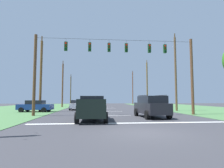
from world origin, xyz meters
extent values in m
plane|color=#333338|center=(0.00, 0.00, 0.00)|extent=(120.00, 120.00, 0.00)
cube|color=white|center=(0.00, 3.79, 0.00)|extent=(14.33, 0.45, 0.01)
cube|color=white|center=(0.00, 9.79, 0.00)|extent=(2.50, 0.15, 0.01)
cube|color=white|center=(0.00, 15.92, 0.00)|extent=(2.50, 0.15, 0.01)
cube|color=white|center=(0.00, 24.25, 0.00)|extent=(2.50, 0.15, 0.01)
cube|color=white|center=(0.00, 28.85, 0.00)|extent=(2.50, 0.15, 0.01)
cube|color=white|center=(0.00, 41.32, 0.00)|extent=(2.50, 0.15, 0.01)
cylinder|color=brown|center=(-8.64, 9.99, 4.18)|extent=(0.30, 0.30, 8.36)
cylinder|color=brown|center=(8.11, 9.99, 4.18)|extent=(0.30, 0.30, 8.36)
cylinder|color=black|center=(-0.27, 9.99, 8.03)|extent=(16.74, 0.02, 0.02)
cylinder|color=black|center=(-5.57, 9.99, 7.85)|extent=(0.02, 0.02, 0.36)
cube|color=#19471E|center=(-5.57, 9.99, 7.20)|extent=(0.32, 0.24, 0.95)
cylinder|color=red|center=(-5.57, 9.85, 7.49)|extent=(0.20, 0.04, 0.20)
cylinder|color=#352203|center=(-5.57, 9.85, 7.19)|extent=(0.20, 0.04, 0.20)
cylinder|color=black|center=(-5.57, 9.85, 6.89)|extent=(0.20, 0.04, 0.20)
cylinder|color=black|center=(-3.09, 9.99, 7.85)|extent=(0.02, 0.02, 0.36)
cube|color=#19471E|center=(-3.09, 9.99, 7.20)|extent=(0.32, 0.24, 0.95)
cylinder|color=red|center=(-3.09, 9.85, 7.49)|extent=(0.20, 0.04, 0.20)
cylinder|color=#352203|center=(-3.09, 9.85, 7.19)|extent=(0.20, 0.04, 0.20)
cylinder|color=black|center=(-3.09, 9.85, 6.89)|extent=(0.20, 0.04, 0.20)
cylinder|color=black|center=(-1.04, 9.99, 7.85)|extent=(0.02, 0.02, 0.36)
cube|color=#19471E|center=(-1.04, 9.99, 7.20)|extent=(0.32, 0.24, 0.95)
cylinder|color=red|center=(-1.04, 9.85, 7.49)|extent=(0.20, 0.04, 0.20)
cylinder|color=#352203|center=(-1.04, 9.85, 7.19)|extent=(0.20, 0.04, 0.20)
cylinder|color=black|center=(-1.04, 9.85, 6.89)|extent=(0.20, 0.04, 0.20)
cylinder|color=black|center=(0.82, 9.99, 7.85)|extent=(0.02, 0.02, 0.36)
cube|color=#19471E|center=(0.82, 9.99, 7.20)|extent=(0.32, 0.24, 0.95)
cylinder|color=red|center=(0.82, 9.85, 7.49)|extent=(0.20, 0.04, 0.20)
cylinder|color=#352203|center=(0.82, 9.85, 7.19)|extent=(0.20, 0.04, 0.20)
cylinder|color=black|center=(0.82, 9.85, 6.89)|extent=(0.20, 0.04, 0.20)
cylinder|color=black|center=(3.37, 9.99, 7.85)|extent=(0.02, 0.02, 0.36)
cube|color=#19471E|center=(3.37, 9.99, 7.20)|extent=(0.32, 0.24, 0.95)
cylinder|color=red|center=(3.37, 9.85, 7.49)|extent=(0.20, 0.04, 0.20)
cylinder|color=#352203|center=(3.37, 9.85, 7.19)|extent=(0.20, 0.04, 0.20)
cylinder|color=black|center=(3.37, 9.85, 6.89)|extent=(0.20, 0.04, 0.20)
cylinder|color=black|center=(5.11, 9.99, 7.85)|extent=(0.02, 0.02, 0.36)
cube|color=#19471E|center=(5.11, 9.99, 7.20)|extent=(0.32, 0.24, 0.95)
cylinder|color=red|center=(5.11, 9.85, 7.49)|extent=(0.20, 0.04, 0.20)
cylinder|color=#352203|center=(5.11, 9.85, 7.19)|extent=(0.20, 0.04, 0.20)
cylinder|color=black|center=(5.11, 9.85, 6.89)|extent=(0.20, 0.04, 0.20)
cube|color=black|center=(-2.73, 5.59, 0.82)|extent=(2.01, 5.40, 0.85)
cube|color=black|center=(-2.72, 6.24, 1.60)|extent=(1.85, 1.90, 0.70)
cube|color=black|center=(-3.67, 4.24, 1.48)|extent=(0.11, 2.38, 0.45)
cube|color=black|center=(-1.79, 4.24, 1.48)|extent=(0.11, 2.38, 0.45)
cube|color=black|center=(-2.73, 2.94, 1.48)|extent=(1.96, 0.10, 0.45)
cylinder|color=black|center=(-3.72, 7.43, 0.40)|extent=(0.28, 0.80, 0.80)
cylinder|color=black|center=(-1.72, 7.42, 0.40)|extent=(0.28, 0.80, 0.80)
cylinder|color=black|center=(-3.73, 3.76, 0.40)|extent=(0.28, 0.80, 0.80)
cylinder|color=black|center=(-1.73, 3.75, 0.40)|extent=(0.28, 0.80, 0.80)
cube|color=black|center=(2.71, 7.55, 0.85)|extent=(2.23, 4.91, 0.95)
cube|color=black|center=(2.72, 7.40, 1.66)|extent=(1.98, 3.30, 0.65)
cylinder|color=black|center=(1.87, 7.36, 2.03)|extent=(0.21, 2.72, 0.05)
cylinder|color=black|center=(3.57, 7.45, 2.03)|extent=(0.21, 2.72, 0.05)
cylinder|color=black|center=(1.64, 9.13, 0.38)|extent=(0.30, 0.77, 0.76)
cylinder|color=black|center=(3.59, 9.24, 0.38)|extent=(0.30, 0.77, 0.76)
cylinder|color=black|center=(1.83, 5.87, 0.38)|extent=(0.30, 0.77, 0.76)
cylinder|color=black|center=(3.78, 5.98, 0.38)|extent=(0.30, 0.77, 0.76)
cube|color=silver|center=(-5.41, 20.29, 0.67)|extent=(2.03, 4.39, 0.70)
cube|color=black|center=(-5.41, 20.29, 1.27)|extent=(1.73, 2.19, 0.50)
cylinder|color=black|center=(-6.39, 21.66, 0.32)|extent=(0.25, 0.65, 0.64)
cylinder|color=black|center=(-4.59, 21.76, 0.32)|extent=(0.25, 0.65, 0.64)
cylinder|color=black|center=(-6.23, 18.83, 0.32)|extent=(0.25, 0.65, 0.64)
cylinder|color=black|center=(-4.43, 18.93, 0.32)|extent=(0.25, 0.65, 0.64)
cube|color=slate|center=(7.55, 25.10, 0.67)|extent=(2.04, 4.39, 0.70)
cube|color=black|center=(7.55, 25.10, 1.27)|extent=(1.73, 2.19, 0.50)
cylinder|color=black|center=(6.58, 26.47, 0.32)|extent=(0.26, 0.65, 0.64)
cylinder|color=black|center=(8.37, 26.57, 0.32)|extent=(0.26, 0.65, 0.64)
cylinder|color=black|center=(6.73, 23.63, 0.32)|extent=(0.26, 0.65, 0.64)
cylinder|color=black|center=(8.53, 23.73, 0.32)|extent=(0.26, 0.65, 0.64)
cube|color=navy|center=(-10.21, 15.73, 0.67)|extent=(4.44, 2.16, 0.70)
cube|color=black|center=(-10.21, 15.73, 1.27)|extent=(2.23, 1.79, 0.50)
cylinder|color=black|center=(-8.72, 16.51, 0.32)|extent=(0.66, 0.27, 0.64)
cylinder|color=black|center=(-8.87, 14.71, 0.32)|extent=(0.66, 0.27, 0.64)
cylinder|color=black|center=(-11.55, 16.75, 0.32)|extent=(0.66, 0.27, 0.64)
cylinder|color=black|center=(-11.70, 14.96, 0.32)|extent=(0.66, 0.27, 0.64)
cylinder|color=brown|center=(9.00, 16.09, 5.32)|extent=(0.29, 0.29, 10.64)
cube|color=brown|center=(9.00, 16.09, 10.24)|extent=(0.12, 0.12, 1.96)
cylinder|color=#B2B7BC|center=(9.00, 16.87, 10.36)|extent=(0.08, 0.08, 0.12)
cylinder|color=#B2B7BC|center=(9.00, 15.30, 10.36)|extent=(0.08, 0.08, 0.12)
cube|color=brown|center=(9.00, 16.09, 9.34)|extent=(0.12, 0.12, 1.85)
cylinder|color=#B2B7BC|center=(9.00, 16.83, 9.46)|extent=(0.08, 0.08, 0.12)
cylinder|color=#B2B7BC|center=(9.00, 15.35, 9.46)|extent=(0.08, 0.08, 0.12)
cylinder|color=brown|center=(9.02, 30.95, 4.92)|extent=(0.29, 0.29, 9.84)
cube|color=brown|center=(9.02, 30.95, 9.44)|extent=(0.12, 0.12, 1.88)
cylinder|color=#B2B7BC|center=(9.02, 31.70, 9.56)|extent=(0.08, 0.08, 0.12)
cylinder|color=#B2B7BC|center=(9.02, 30.20, 9.56)|extent=(0.08, 0.08, 0.12)
cube|color=brown|center=(9.02, 30.95, 8.54)|extent=(0.12, 0.12, 1.93)
cylinder|color=#B2B7BC|center=(9.02, 31.72, 8.66)|extent=(0.08, 0.08, 0.12)
cylinder|color=#B2B7BC|center=(9.02, 30.18, 8.66)|extent=(0.08, 0.08, 0.12)
cylinder|color=brown|center=(9.18, 47.80, 5.03)|extent=(0.29, 0.29, 10.07)
cube|color=brown|center=(9.18, 47.80, 9.67)|extent=(0.12, 0.12, 1.81)
cylinder|color=#B2B7BC|center=(9.18, 48.52, 9.79)|extent=(0.08, 0.08, 0.12)
cylinder|color=#B2B7BC|center=(9.18, 47.07, 9.79)|extent=(0.08, 0.08, 0.12)
cube|color=brown|center=(9.18, 47.80, 8.77)|extent=(0.12, 0.12, 1.86)
cylinder|color=#B2B7BC|center=(9.18, 48.54, 8.89)|extent=(0.08, 0.08, 0.12)
cylinder|color=#B2B7BC|center=(9.18, 47.06, 8.89)|extent=(0.08, 0.08, 0.12)
cylinder|color=brown|center=(-9.68, 15.82, 4.75)|extent=(0.31, 0.31, 9.49)
cube|color=brown|center=(-9.68, 15.82, 9.09)|extent=(0.12, 0.12, 2.12)
cylinder|color=#B2B7BC|center=(-9.68, 16.67, 9.21)|extent=(0.08, 0.08, 0.12)
cylinder|color=#B2B7BC|center=(-9.68, 14.97, 9.21)|extent=(0.08, 0.08, 0.12)
cylinder|color=brown|center=(-9.31, 30.23, 4.57)|extent=(0.31, 0.31, 9.13)
cube|color=brown|center=(-9.31, 30.23, 8.73)|extent=(0.12, 0.12, 2.01)
cylinder|color=#B2B7BC|center=(-9.31, 31.03, 8.85)|extent=(0.08, 0.08, 0.12)
cylinder|color=#B2B7BC|center=(-9.31, 29.42, 8.85)|extent=(0.08, 0.08, 0.12)
cylinder|color=brown|center=(-9.74, 46.66, 4.27)|extent=(0.28, 0.28, 8.54)
cube|color=brown|center=(-9.74, 46.66, 8.14)|extent=(0.12, 0.12, 1.81)
cylinder|color=#B2B7BC|center=(-9.74, 47.39, 8.26)|extent=(0.08, 0.08, 0.12)
cylinder|color=#B2B7BC|center=(-9.74, 45.94, 8.26)|extent=(0.08, 0.08, 0.12)
camera|label=1|loc=(-2.48, -9.45, 1.72)|focal=29.88mm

